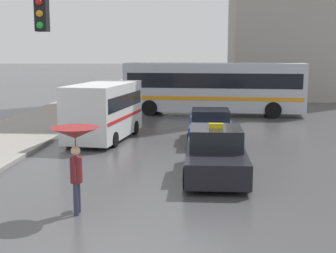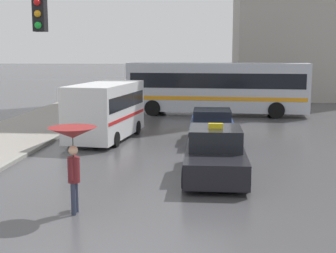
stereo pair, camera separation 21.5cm
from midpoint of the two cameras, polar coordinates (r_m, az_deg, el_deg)
name	(u,v)px [view 2 (the right image)]	position (r m, az deg, el deg)	size (l,w,h in m)	color
taxi	(215,155)	(14.50, 6.20, -3.46)	(1.91, 4.27, 1.68)	black
sedan_red	(212,127)	(20.11, 5.68, -0.07)	(1.91, 4.01, 1.38)	navy
ambulance_van	(106,109)	(20.69, -7.27, 2.19)	(2.69, 5.42, 2.47)	silver
city_bus	(217,86)	(28.92, 6.20, 4.92)	(11.02, 3.37, 3.17)	#B2B7C1
pedestrian_with_umbrella	(73,142)	(11.11, -10.98, -1.90)	(1.13, 1.13, 2.09)	#2D3347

